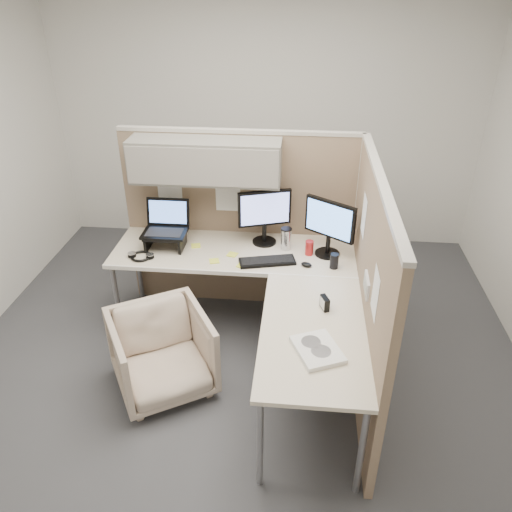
# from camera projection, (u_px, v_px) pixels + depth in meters

# --- Properties ---
(ground) EXTENTS (4.50, 4.50, 0.00)m
(ground) POSITION_uv_depth(u_px,v_px,m) (241.00, 363.00, 3.98)
(ground) COLOR #3A3B40
(ground) RESTS_ON ground
(partition_back) EXTENTS (2.00, 0.36, 1.63)m
(partition_back) POSITION_uv_depth(u_px,v_px,m) (225.00, 194.00, 4.17)
(partition_back) COLOR #8A715A
(partition_back) RESTS_ON ground
(partition_right) EXTENTS (0.07, 2.03, 1.63)m
(partition_right) POSITION_uv_depth(u_px,v_px,m) (367.00, 288.00, 3.44)
(partition_right) COLOR #8A715A
(partition_right) RESTS_ON ground
(desk) EXTENTS (2.00, 1.98, 0.73)m
(desk) POSITION_uv_depth(u_px,v_px,m) (258.00, 283.00, 3.74)
(desk) COLOR beige
(desk) RESTS_ON ground
(office_chair) EXTENTS (0.89, 0.87, 0.68)m
(office_chair) POSITION_uv_depth(u_px,v_px,m) (162.00, 350.00, 3.61)
(office_chair) COLOR #BEAA97
(office_chair) RESTS_ON ground
(monitor_left) EXTENTS (0.43, 0.20, 0.47)m
(monitor_left) POSITION_uv_depth(u_px,v_px,m) (265.00, 213.00, 4.07)
(monitor_left) COLOR black
(monitor_left) RESTS_ON desk
(monitor_right) EXTENTS (0.38, 0.28, 0.47)m
(monitor_right) POSITION_uv_depth(u_px,v_px,m) (330.00, 224.00, 3.90)
(monitor_right) COLOR black
(monitor_right) RESTS_ON desk
(laptop_station) EXTENTS (0.36, 0.31, 0.37)m
(laptop_station) POSITION_uv_depth(u_px,v_px,m) (166.00, 230.00, 4.09)
(laptop_station) COLOR black
(laptop_station) RESTS_ON desk
(keyboard) EXTENTS (0.46, 0.25, 0.02)m
(keyboard) POSITION_uv_depth(u_px,v_px,m) (267.00, 261.00, 3.91)
(keyboard) COLOR black
(keyboard) RESTS_ON desk
(mouse) EXTENTS (0.10, 0.09, 0.03)m
(mouse) POSITION_uv_depth(u_px,v_px,m) (306.00, 265.00, 3.86)
(mouse) COLOR black
(mouse) RESTS_ON desk
(travel_mug) EXTENTS (0.09, 0.09, 0.19)m
(travel_mug) POSITION_uv_depth(u_px,v_px,m) (286.00, 239.00, 4.07)
(travel_mug) COLOR silver
(travel_mug) RESTS_ON desk
(soda_can_green) EXTENTS (0.07, 0.07, 0.12)m
(soda_can_green) POSITION_uv_depth(u_px,v_px,m) (334.00, 261.00, 3.82)
(soda_can_green) COLOR black
(soda_can_green) RESTS_ON desk
(soda_can_silver) EXTENTS (0.07, 0.07, 0.12)m
(soda_can_silver) POSITION_uv_depth(u_px,v_px,m) (309.00, 248.00, 4.01)
(soda_can_silver) COLOR #B21E1E
(soda_can_silver) RESTS_ON desk
(sticky_note_c) EXTENTS (0.09, 0.09, 0.01)m
(sticky_note_c) POSITION_uv_depth(u_px,v_px,m) (196.00, 246.00, 4.15)
(sticky_note_c) COLOR #DFE83D
(sticky_note_c) RESTS_ON desk
(sticky_note_b) EXTENTS (0.10, 0.10, 0.01)m
(sticky_note_b) POSITION_uv_depth(u_px,v_px,m) (242.00, 265.00, 3.87)
(sticky_note_b) COLOR #DFE83D
(sticky_note_b) RESTS_ON desk
(sticky_note_a) EXTENTS (0.09, 0.09, 0.01)m
(sticky_note_a) POSITION_uv_depth(u_px,v_px,m) (214.00, 261.00, 3.93)
(sticky_note_a) COLOR #DFE83D
(sticky_note_a) RESTS_ON desk
(sticky_note_d) EXTENTS (0.09, 0.09, 0.01)m
(sticky_note_d) POSITION_uv_depth(u_px,v_px,m) (232.00, 254.00, 4.02)
(sticky_note_d) COLOR #DFE83D
(sticky_note_d) RESTS_ON desk
(headphones) EXTENTS (0.21, 0.18, 0.03)m
(headphones) POSITION_uv_depth(u_px,v_px,m) (141.00, 256.00, 3.98)
(headphones) COLOR black
(headphones) RESTS_ON desk
(paper_stack) EXTENTS (0.35, 0.39, 0.03)m
(paper_stack) POSITION_uv_depth(u_px,v_px,m) (317.00, 350.00, 3.00)
(paper_stack) COLOR white
(paper_stack) RESTS_ON desk
(desk_clock) EXTENTS (0.07, 0.10, 0.09)m
(desk_clock) POSITION_uv_depth(u_px,v_px,m) (325.00, 303.00, 3.36)
(desk_clock) COLOR black
(desk_clock) RESTS_ON desk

